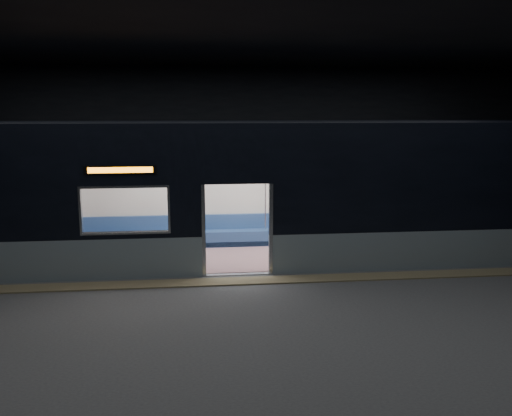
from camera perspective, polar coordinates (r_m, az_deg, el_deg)
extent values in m
cube|color=#47494C|center=(11.17, -1.51, -8.67)|extent=(24.00, 14.00, 0.01)
cube|color=black|center=(10.65, -1.64, 17.59)|extent=(24.00, 14.00, 0.04)
cube|color=black|center=(17.57, -3.50, 6.60)|extent=(24.00, 0.04, 5.00)
cube|color=black|center=(3.83, 7.33, -6.87)|extent=(24.00, 0.04, 5.00)
cube|color=#8C7F59|center=(11.69, -1.74, -7.71)|extent=(22.80, 0.50, 0.03)
cube|color=gray|center=(12.65, -24.51, -5.19)|extent=(8.30, 0.12, 0.90)
cube|color=gray|center=(13.31, 19.40, -4.10)|extent=(8.30, 0.12, 0.90)
cube|color=black|center=(12.35, -25.06, 1.99)|extent=(8.30, 0.12, 2.30)
cube|color=black|center=(13.03, 19.82, 2.73)|extent=(8.30, 0.12, 2.30)
cube|color=black|center=(11.67, -2.02, 5.37)|extent=(1.40, 0.12, 1.15)
cube|color=#B7BABC|center=(11.88, -5.53, -2.40)|extent=(0.08, 0.14, 2.05)
cube|color=#B7BABC|center=(11.99, 1.56, -2.24)|extent=(0.08, 0.14, 2.05)
cube|color=black|center=(11.68, -14.08, 3.91)|extent=(1.50, 0.04, 0.18)
cube|color=orange|center=(11.67, -14.08, 3.91)|extent=(1.34, 0.03, 0.12)
cube|color=silver|center=(14.64, -2.86, 2.32)|extent=(18.00, 0.12, 3.20)
cube|color=black|center=(13.06, -2.52, 8.74)|extent=(18.00, 3.00, 0.15)
cube|color=gray|center=(13.55, -2.42, -5.15)|extent=(17.76, 2.76, 0.04)
cube|color=silver|center=(13.12, -2.49, 4.70)|extent=(17.76, 2.76, 0.10)
cube|color=#2D5182|center=(14.57, -2.73, -3.13)|extent=(11.00, 0.48, 0.41)
cube|color=#2D5182|center=(14.67, -2.79, -1.42)|extent=(11.00, 0.10, 0.40)
cube|color=#7D5B68|center=(12.64, -17.24, -5.69)|extent=(4.40, 0.48, 0.41)
cube|color=#7D5B68|center=(13.09, 12.54, -4.92)|extent=(4.40, 0.48, 0.41)
cylinder|color=silver|center=(12.15, -6.56, -1.44)|extent=(0.04, 0.04, 2.26)
cylinder|color=silver|center=(14.37, -6.55, 0.38)|extent=(0.04, 0.04, 2.26)
cylinder|color=silver|center=(12.29, 2.34, -1.24)|extent=(0.04, 0.04, 2.26)
cylinder|color=silver|center=(14.49, 0.99, 0.53)|extent=(0.04, 0.04, 2.26)
cylinder|color=silver|center=(14.24, -2.78, 3.52)|extent=(11.00, 0.03, 0.03)
cube|color=black|center=(15.30, 15.13, -1.72)|extent=(0.18, 0.51, 0.17)
cube|color=black|center=(15.38, 15.92, -1.70)|extent=(0.18, 0.51, 0.17)
cylinder|color=black|center=(15.15, 15.40, -2.95)|extent=(0.12, 0.12, 0.43)
cylinder|color=black|center=(15.23, 16.20, -2.91)|extent=(0.12, 0.12, 0.43)
cube|color=#D56B76|center=(15.53, 15.24, -1.47)|extent=(0.43, 0.24, 0.22)
cylinder|color=#D56B76|center=(15.49, 15.26, -0.07)|extent=(0.46, 0.46, 0.56)
sphere|color=tan|center=(15.40, 15.36, 1.38)|extent=(0.23, 0.23, 0.23)
sphere|color=black|center=(15.44, 15.31, 1.57)|extent=(0.24, 0.24, 0.24)
cube|color=black|center=(15.25, 15.82, -1.16)|extent=(0.34, 0.30, 0.16)
cube|color=white|center=(15.20, 10.65, 2.02)|extent=(1.03, 0.03, 0.67)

